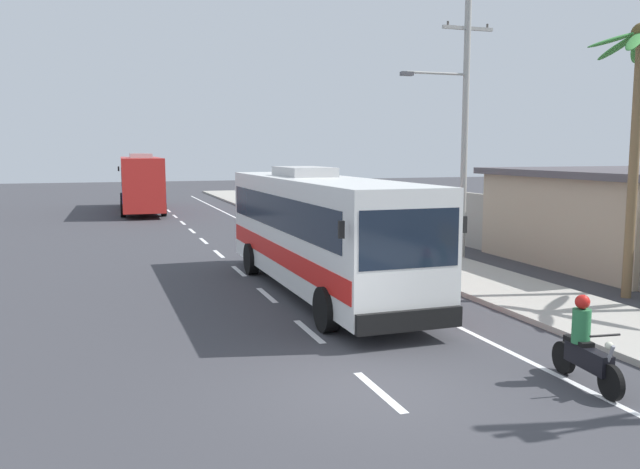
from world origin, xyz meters
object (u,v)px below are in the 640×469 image
Objects in this scene: coach_bus_foreground at (319,228)px; motorcycle_beside_bus at (585,349)px; coach_bus_far_lane at (141,181)px; palm_nearest at (638,100)px; utility_pole_mid at (463,122)px.

coach_bus_foreground is 5.89× the size of motorcycle_beside_bus.
motorcycle_beside_bus is at bearing -81.71° from coach_bus_far_lane.
coach_bus_foreground is 9.39m from palm_nearest.
utility_pole_mid reaches higher than palm_nearest.
motorcycle_beside_bus is (2.01, -8.70, -1.23)m from coach_bus_foreground.
palm_nearest is at bearing 41.45° from motorcycle_beside_bus.
palm_nearest is (7.98, -3.43, 3.58)m from coach_bus_foreground.
palm_nearest is at bearing -70.16° from coach_bus_far_lane.
palm_nearest reaches higher than coach_bus_far_lane.
motorcycle_beside_bus is (5.33, -36.56, -1.39)m from coach_bus_far_lane.
coach_bus_far_lane is at bearing 96.78° from coach_bus_foreground.
coach_bus_far_lane is 26.48m from utility_pole_mid.
utility_pole_mid is at bearing -67.45° from coach_bus_far_lane.
coach_bus_foreground is at bearing -152.17° from utility_pole_mid.
utility_pole_mid is at bearing 27.83° from coach_bus_foreground.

